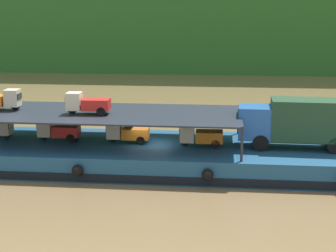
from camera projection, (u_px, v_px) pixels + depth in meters
The scene contains 9 objects.
ground_plane at pixel (152, 166), 33.57m from camera, with size 400.00×400.00×0.00m, color brown.
cargo_barge at pixel (151, 155), 33.38m from camera, with size 28.29×8.35×1.50m.
covered_lorry at pixel (297, 122), 31.82m from camera, with size 7.92×2.53×3.10m.
cargo_rack at pixel (93, 113), 33.21m from camera, with size 19.09×7.01×2.00m.
mini_truck_lower_aft at pixel (58, 130), 34.03m from camera, with size 2.78×1.27×1.38m.
mini_truck_lower_mid at pixel (127, 132), 33.43m from camera, with size 2.75×1.21×1.38m.
mini_truck_lower_fore at pixel (200, 135), 32.54m from camera, with size 2.76×1.24×1.38m.
mini_truck_upper_stern at pixel (0, 100), 33.76m from camera, with size 2.79×1.29×1.38m.
mini_truck_upper_mid at pixel (87, 103), 32.44m from camera, with size 2.78×1.27×1.38m.
Camera 1 is at (4.47, -31.89, 9.91)m, focal length 54.91 mm.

